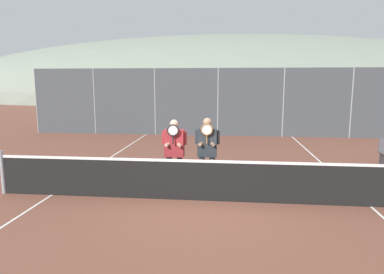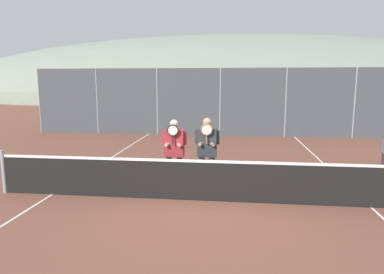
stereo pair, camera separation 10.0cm
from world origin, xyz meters
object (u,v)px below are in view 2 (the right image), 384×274
at_px(player_leftmost, 174,149).
at_px(player_center_left, 207,149).
at_px(car_left_of_center, 214,112).
at_px(car_far_left, 125,110).
at_px(car_center, 306,114).

bearing_deg(player_leftmost, player_center_left, -1.72).
bearing_deg(car_left_of_center, car_far_left, -178.12).
bearing_deg(player_leftmost, car_far_left, 113.24).
bearing_deg(car_far_left, car_left_of_center, 1.88).
bearing_deg(car_left_of_center, player_leftmost, -91.46).
xyz_separation_m(car_left_of_center, car_center, (4.97, -0.37, -0.02)).
bearing_deg(car_center, car_left_of_center, 175.74).
relative_size(player_center_left, car_far_left, 0.38).
xyz_separation_m(player_leftmost, car_center, (5.25, 10.94, -0.13)).
bearing_deg(car_center, player_center_left, -112.20).
bearing_deg(car_center, car_far_left, 178.84).
bearing_deg(player_center_left, car_far_left, 116.50).
bearing_deg(car_left_of_center, player_center_left, -87.50).
xyz_separation_m(player_leftmost, player_center_left, (0.78, -0.02, 0.03)).
relative_size(player_leftmost, car_center, 0.38).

